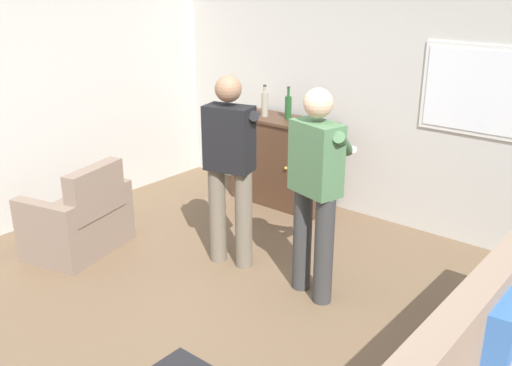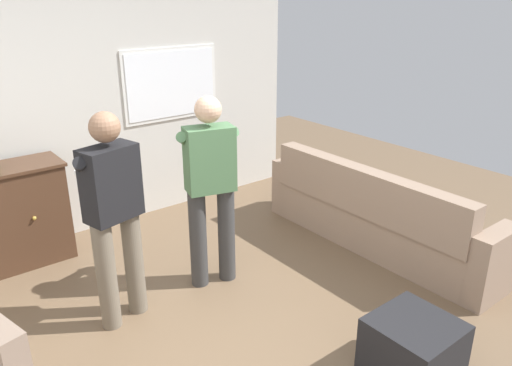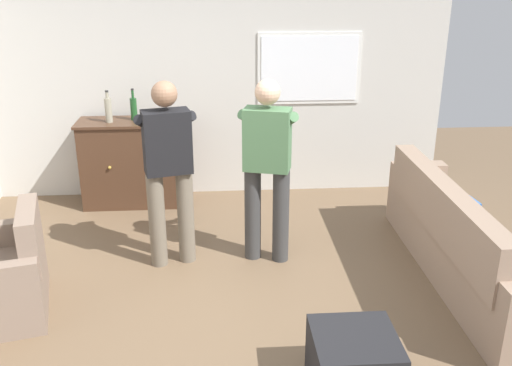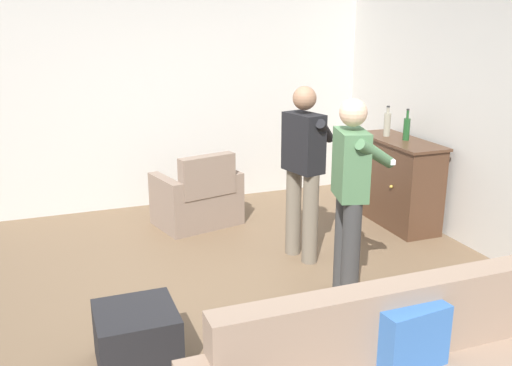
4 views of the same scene
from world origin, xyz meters
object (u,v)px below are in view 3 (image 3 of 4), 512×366
sideboard_cabinet (134,163)px  bottle_wine_green (108,109)px  ottoman (354,364)px  person_standing_left (168,166)px  person_standing_right (267,163)px  armchair (5,278)px  couch (458,244)px  bottle_liquor_amber (134,108)px

sideboard_cabinet → bottle_wine_green: bearing=-168.7°
ottoman → person_standing_left: bearing=124.8°
person_standing_left → person_standing_right: size_ratio=1.00×
armchair → person_standing_right: bearing=19.0°
couch → person_standing_right: person_standing_right is taller
couch → sideboard_cabinet: size_ratio=2.22×
armchair → ottoman: bearing=-23.6°
sideboard_cabinet → ottoman: size_ratio=2.20×
bottle_wine_green → bottle_liquor_amber: (0.26, 0.08, -0.01)m
sideboard_cabinet → bottle_wine_green: size_ratio=3.38×
bottle_wine_green → bottle_liquor_amber: 0.27m
couch → bottle_liquor_amber: size_ratio=7.52×
bottle_wine_green → person_standing_left: 1.57m
bottle_wine_green → person_standing_right: size_ratio=0.21×
bottle_liquor_amber → ottoman: (1.73, -3.27, -0.90)m
armchair → person_standing_left: bearing=29.9°
bottle_wine_green → ottoman: (1.99, -3.19, -0.91)m
couch → ottoman: bearing=-132.2°
armchair → sideboard_cabinet: 2.26m
couch → armchair: (-3.72, -0.24, -0.04)m
armchair → bottle_liquor_amber: bottle_liquor_amber is taller
bottle_wine_green → person_standing_right: person_standing_right is taller
sideboard_cabinet → person_standing_right: size_ratio=0.70×
person_standing_left → person_standing_right: (0.87, 0.01, 0.00)m
bottle_wine_green → person_standing_right: bearing=-40.5°
armchair → sideboard_cabinet: bearing=71.0°
couch → bottle_liquor_amber: (-2.94, 1.93, 0.78)m
armchair → ottoman: size_ratio=1.89×
person_standing_left → armchair: bearing=-150.1°
armchair → bottle_wine_green: 2.31m
couch → bottle_wine_green: size_ratio=7.52×
person_standing_right → sideboard_cabinet: bearing=134.4°
person_standing_right → ottoman: bearing=-77.9°
ottoman → bottle_liquor_amber: bearing=117.9°
ottoman → person_standing_left: 2.32m
couch → armchair: bearing=-176.2°
bottle_liquor_amber → person_standing_right: bearing=-47.2°
sideboard_cabinet → person_standing_right: bearing=-45.6°
couch → bottle_wine_green: bearing=150.0°
person_standing_left → bottle_wine_green: bearing=118.0°
ottoman → person_standing_right: bearing=102.1°
bottle_wine_green → ottoman: 3.86m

